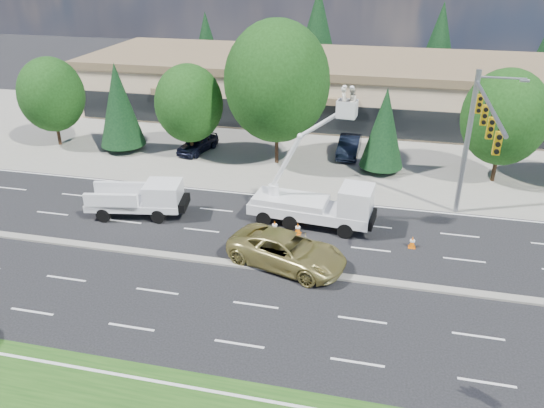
% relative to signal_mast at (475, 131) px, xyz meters
% --- Properties ---
extents(ground, '(140.00, 140.00, 0.00)m').
position_rel_signal_mast_xyz_m(ground, '(-10.03, -7.04, -6.06)').
color(ground, black).
rests_on(ground, ground).
extents(concrete_apron, '(140.00, 22.00, 0.01)m').
position_rel_signal_mast_xyz_m(concrete_apron, '(-10.03, 12.96, -6.05)').
color(concrete_apron, gray).
rests_on(concrete_apron, ground).
extents(road_median, '(120.00, 0.55, 0.12)m').
position_rel_signal_mast_xyz_m(road_median, '(-10.03, -7.04, -6.00)').
color(road_median, gray).
rests_on(road_median, ground).
extents(strip_mall, '(50.40, 15.40, 5.50)m').
position_rel_signal_mast_xyz_m(strip_mall, '(-10.03, 22.93, -3.23)').
color(strip_mall, tan).
rests_on(strip_mall, ground).
extents(tree_front_a, '(5.33, 5.33, 7.39)m').
position_rel_signal_mast_xyz_m(tree_front_a, '(-32.03, 7.96, -1.73)').
color(tree_front_a, '#332114').
rests_on(tree_front_a, ground).
extents(tree_front_b, '(3.65, 3.65, 7.19)m').
position_rel_signal_mast_xyz_m(tree_front_b, '(-26.03, 7.96, -2.20)').
color(tree_front_b, '#332114').
rests_on(tree_front_b, ground).
extents(tree_front_c, '(5.31, 5.31, 7.37)m').
position_rel_signal_mast_xyz_m(tree_front_c, '(-20.03, 7.96, -1.75)').
color(tree_front_c, '#332114').
rests_on(tree_front_c, ground).
extents(tree_front_d, '(7.82, 7.82, 10.85)m').
position_rel_signal_mast_xyz_m(tree_front_d, '(-13.03, 7.96, 0.29)').
color(tree_front_d, '#332114').
rests_on(tree_front_d, ground).
extents(tree_front_e, '(3.23, 3.23, 6.36)m').
position_rel_signal_mast_xyz_m(tree_front_e, '(-5.03, 7.96, -2.65)').
color(tree_front_e, '#332114').
rests_on(tree_front_e, ground).
extents(tree_front_f, '(5.82, 5.82, 8.08)m').
position_rel_signal_mast_xyz_m(tree_front_f, '(2.97, 7.96, -1.33)').
color(tree_front_f, '#332114').
rests_on(tree_front_f, ground).
extents(tree_back_a, '(4.16, 4.16, 8.19)m').
position_rel_signal_mast_xyz_m(tree_back_a, '(-28.03, 34.96, -1.66)').
color(tree_back_a, '#332114').
rests_on(tree_back_a, ground).
extents(tree_back_b, '(5.77, 5.77, 11.37)m').
position_rel_signal_mast_xyz_m(tree_back_b, '(-14.03, 34.96, 0.05)').
color(tree_back_b, '#332114').
rests_on(tree_back_b, ground).
extents(tree_back_c, '(5.03, 5.03, 9.91)m').
position_rel_signal_mast_xyz_m(tree_back_c, '(-0.03, 34.96, -0.74)').
color(tree_back_c, '#332114').
rests_on(tree_back_c, ground).
extents(signal_mast, '(2.76, 10.16, 9.00)m').
position_rel_signal_mast_xyz_m(signal_mast, '(0.00, 0.00, 0.00)').
color(signal_mast, gray).
rests_on(signal_mast, ground).
extents(utility_pickup, '(6.11, 3.13, 2.23)m').
position_rel_signal_mast_xyz_m(utility_pickup, '(-19.28, -2.77, -5.14)').
color(utility_pickup, white).
rests_on(utility_pickup, ground).
extents(bucket_truck, '(7.53, 2.95, 8.64)m').
position_rel_signal_mast_xyz_m(bucket_truck, '(-8.23, -1.65, -4.25)').
color(bucket_truck, white).
rests_on(bucket_truck, ground).
extents(traffic_cone_a, '(0.40, 0.40, 0.70)m').
position_rel_signal_mast_xyz_m(traffic_cone_a, '(-21.88, -3.35, -5.72)').
color(traffic_cone_a, '#E15D07').
rests_on(traffic_cone_a, ground).
extents(traffic_cone_b, '(0.40, 0.40, 0.70)m').
position_rel_signal_mast_xyz_m(traffic_cone_b, '(-10.73, -2.99, -5.72)').
color(traffic_cone_b, '#E15D07').
rests_on(traffic_cone_b, ground).
extents(traffic_cone_c, '(0.40, 0.40, 0.70)m').
position_rel_signal_mast_xyz_m(traffic_cone_c, '(-9.35, -2.96, -5.72)').
color(traffic_cone_c, '#E15D07').
rests_on(traffic_cone_c, ground).
extents(traffic_cone_d, '(0.40, 0.40, 0.70)m').
position_rel_signal_mast_xyz_m(traffic_cone_d, '(-2.79, -3.08, -5.72)').
color(traffic_cone_d, '#E15D07').
rests_on(traffic_cone_d, ground).
extents(minivan, '(6.90, 4.61, 1.76)m').
position_rel_signal_mast_xyz_m(minivan, '(-9.29, -6.44, -5.18)').
color(minivan, tan).
rests_on(minivan, ground).
extents(parked_car_west, '(2.70, 4.65, 1.49)m').
position_rel_signal_mast_xyz_m(parked_car_west, '(-19.91, 8.96, -5.31)').
color(parked_car_west, black).
rests_on(parked_car_west, ground).
extents(parked_car_east, '(1.71, 4.72, 1.55)m').
position_rel_signal_mast_xyz_m(parked_car_east, '(-7.69, 10.90, -5.28)').
color(parked_car_east, black).
rests_on(parked_car_east, ground).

